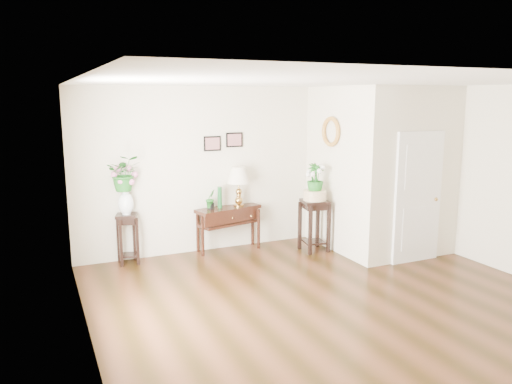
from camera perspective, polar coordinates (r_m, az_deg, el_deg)
floor at (r=6.79m, az=8.47°, el=-12.01°), size 6.00×5.50×0.02m
ceiling at (r=6.27m, az=9.19°, el=12.34°), size 6.00×5.50×0.02m
wall_back at (r=8.78m, az=-1.00°, el=2.80°), size 6.00×0.02×2.80m
wall_left at (r=5.39m, az=-19.03°, el=-2.81°), size 0.02×5.50×2.80m
wall_right at (r=8.39m, az=26.28°, el=1.32°), size 0.02×5.50×2.80m
partition at (r=9.02m, az=13.89°, el=2.69°), size 1.80×1.95×2.80m
door at (r=8.32m, az=18.01°, el=-0.61°), size 0.90×0.05×2.10m
art_print_left at (r=8.48m, az=-5.01°, el=5.54°), size 0.30×0.02×0.25m
art_print_right at (r=8.61m, az=-2.49°, el=5.98°), size 0.30×0.02×0.25m
wall_ornament at (r=8.51m, az=8.53°, el=6.83°), size 0.07×0.51×0.51m
console_table at (r=8.66m, az=-3.16°, el=-4.21°), size 1.20×0.64×0.76m
table_lamp at (r=8.57m, az=-1.99°, el=0.66°), size 0.48×0.48×0.70m
green_vase at (r=8.48m, az=-4.17°, el=-0.71°), size 0.10×0.10×0.37m
potted_plant at (r=8.43m, az=-5.21°, el=-0.88°), size 0.21×0.19×0.31m
plant_stand_a at (r=8.21m, az=-14.46°, el=-5.20°), size 0.39×0.39×0.81m
porcelain_vase at (r=8.07m, az=-14.67°, el=-0.90°), size 0.27×0.27×0.42m
lily_arrangement at (r=7.99m, az=-14.82°, el=2.33°), size 0.58×0.53×0.57m
plant_stand_b at (r=8.66m, az=6.66°, el=-3.82°), size 0.49×0.49×0.89m
ceramic_bowl at (r=8.54m, az=6.74°, el=-0.40°), size 0.43×0.43×0.17m
narcissus at (r=8.49m, az=6.78°, el=1.55°), size 0.32×0.32×0.51m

